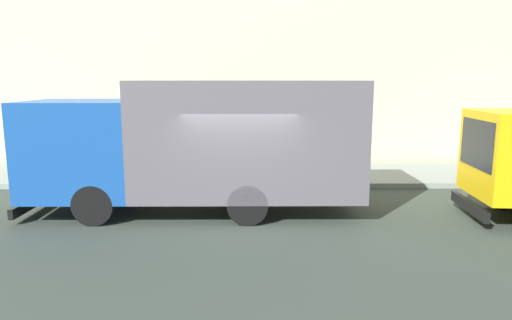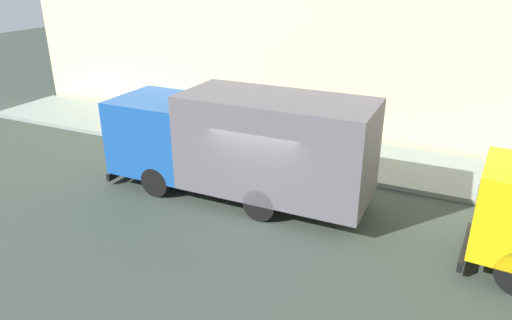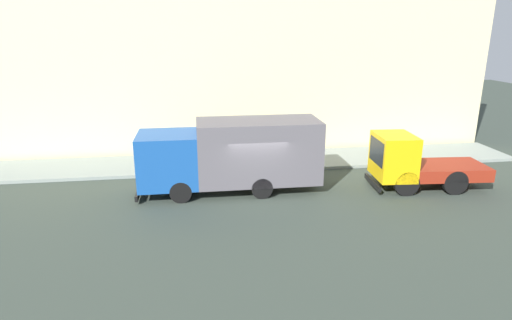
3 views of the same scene
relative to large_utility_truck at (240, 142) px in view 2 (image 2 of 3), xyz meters
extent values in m
plane|color=#353F36|center=(-0.67, -0.97, -1.74)|extent=(80.00, 80.00, 0.00)
cube|color=gray|center=(4.09, -0.97, -1.66)|extent=(3.52, 30.00, 0.16)
cube|color=#184D9C|center=(0.00, 2.81, -0.14)|extent=(2.42, 2.53, 2.27)
cube|color=black|center=(0.00, 4.06, 0.13)|extent=(2.03, 0.06, 1.27)
cube|color=#5A565D|center=(0.00, -1.14, 0.09)|extent=(2.42, 5.38, 2.74)
cube|color=black|center=(0.01, 4.14, -1.48)|extent=(2.32, 0.12, 0.24)
cylinder|color=black|center=(-1.05, 2.31, -1.28)|extent=(0.30, 0.92, 0.92)
cylinder|color=black|center=(1.06, 2.31, -1.28)|extent=(0.30, 0.92, 0.92)
cylinder|color=black|center=(-1.06, -1.14, -1.28)|extent=(0.30, 0.92, 0.92)
cylinder|color=black|center=(1.06, -1.14, -1.28)|extent=(0.30, 0.92, 0.92)
cube|color=black|center=(-0.65, -6.41, 0.03)|extent=(1.76, 0.19, 1.11)
cube|color=black|center=(-0.64, -6.33, -1.44)|extent=(2.02, 0.27, 0.24)
cylinder|color=#3E3057|center=(4.09, 3.67, -1.13)|extent=(0.39, 0.39, 0.90)
cylinder|color=#252B36|center=(4.09, 3.67, -0.38)|extent=(0.53, 0.53, 0.60)
sphere|color=brown|center=(4.09, 3.67, 0.03)|extent=(0.21, 0.21, 0.21)
cylinder|color=brown|center=(5.22, 2.39, -1.19)|extent=(0.26, 0.26, 0.79)
cylinder|color=#294D9D|center=(5.22, 2.39, -0.48)|extent=(0.35, 0.35, 0.62)
sphere|color=#946242|center=(5.22, 2.39, -0.07)|extent=(0.20, 0.20, 0.20)
cylinder|color=#4F5543|center=(5.29, 0.49, -1.16)|extent=(0.37, 0.37, 0.84)
cylinder|color=tan|center=(5.29, 0.49, -0.43)|extent=(0.49, 0.49, 0.60)
sphere|color=#CBAF8D|center=(5.29, 0.49, -0.03)|extent=(0.22, 0.22, 0.22)
cone|color=orange|center=(3.30, 2.86, -1.25)|extent=(0.46, 0.46, 0.66)
camera|label=1|loc=(-10.96, -1.25, 1.48)|focal=32.04mm
camera|label=2|loc=(-11.33, -5.80, 4.76)|focal=32.74mm
camera|label=3|loc=(-18.19, 1.54, 5.26)|focal=30.17mm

